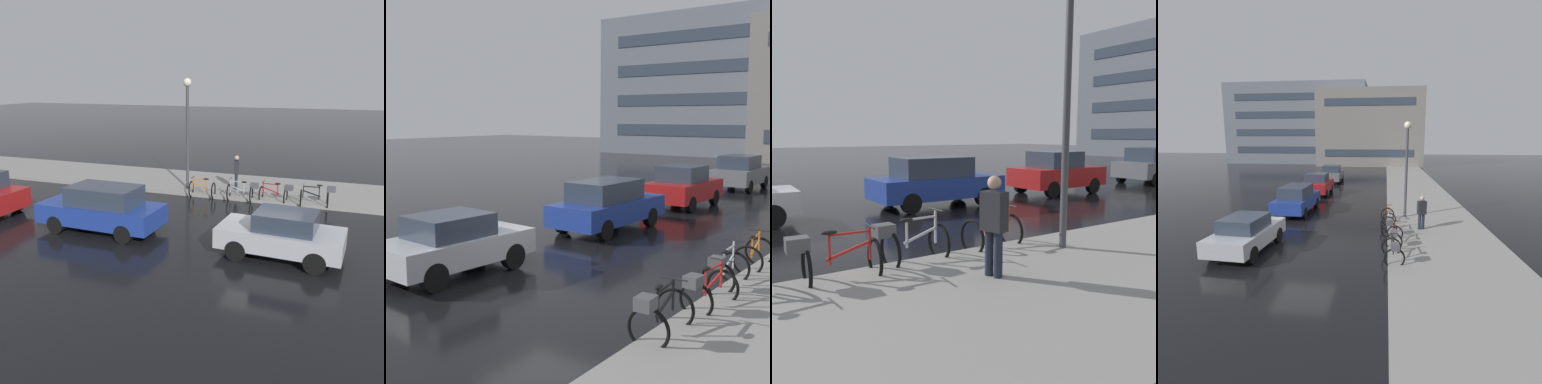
{
  "view_description": "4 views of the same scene",
  "coord_description": "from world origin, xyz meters",
  "views": [
    {
      "loc": [
        -14.27,
        -2.69,
        5.23
      ],
      "look_at": [
        0.11,
        2.71,
        1.2
      ],
      "focal_mm": 40.0,
      "sensor_mm": 36.0,
      "label": 1
    },
    {
      "loc": [
        7.75,
        -9.09,
        3.72
      ],
      "look_at": [
        -0.41,
        1.85,
        1.78
      ],
      "focal_mm": 50.0,
      "sensor_mm": 36.0,
      "label": 2
    },
    {
      "loc": [
        10.45,
        -1.75,
        2.41
      ],
      "look_at": [
        0.85,
        4.71,
        0.84
      ],
      "focal_mm": 40.0,
      "sensor_mm": 36.0,
      "label": 3
    },
    {
      "loc": [
        3.45,
        -11.83,
        4.5
      ],
      "look_at": [
        1.68,
        3.03,
        1.76
      ],
      "focal_mm": 28.0,
      "sensor_mm": 36.0,
      "label": 4
    }
  ],
  "objects": [
    {
      "name": "building_facade_side",
      "position": [
        -11.97,
        42.16,
        6.72
      ],
      "size": [
        23.91,
        9.92,
        13.45
      ],
      "color": "slate",
      "rests_on": "ground"
    },
    {
      "name": "sidewalk_kerb",
      "position": [
        6.0,
        10.0,
        0.07
      ],
      "size": [
        4.8,
        60.0,
        0.14
      ],
      "primitive_type": "cube",
      "color": "gray",
      "rests_on": "ground"
    },
    {
      "name": "car_grey",
      "position": [
        -1.92,
        17.83,
        0.87
      ],
      "size": [
        2.04,
        3.98,
        1.74
      ],
      "color": "slate",
      "rests_on": "ground"
    },
    {
      "name": "car_red",
      "position": [
        -1.9,
        11.13,
        0.84
      ],
      "size": [
        1.99,
        3.77,
        1.71
      ],
      "color": "#AD1919",
      "rests_on": "ground"
    },
    {
      "name": "car_blue",
      "position": [
        -1.84,
        5.37,
        0.84
      ],
      "size": [
        1.9,
        4.4,
        1.66
      ],
      "color": "navy",
      "rests_on": "ground"
    },
    {
      "name": "streetlamp",
      "position": [
        4.57,
        4.61,
        3.48
      ],
      "size": [
        0.39,
        0.39,
        5.32
      ],
      "color": "#424247",
      "rests_on": "ground"
    },
    {
      "name": "bicycle_farthest",
      "position": [
        3.64,
        3.54,
        0.4
      ],
      "size": [
        0.81,
        1.16,
        0.94
      ],
      "color": "black",
      "rests_on": "ground"
    },
    {
      "name": "ground_plane",
      "position": [
        0.0,
        0.0,
        0.0
      ],
      "size": [
        140.0,
        140.0,
        0.0
      ],
      "primitive_type": "plane",
      "color": "black"
    },
    {
      "name": "car_silver",
      "position": [
        -2.0,
        -0.96,
        0.74
      ],
      "size": [
        1.95,
        3.79,
        1.46
      ],
      "color": "#B2B5BA",
      "rests_on": "ground"
    },
    {
      "name": "building_facade_main",
      "position": [
        0.83,
        38.82,
        5.9
      ],
      "size": [
        16.46,
        9.83,
        11.8
      ],
      "color": "gray",
      "rests_on": "ground"
    },
    {
      "name": "bicycle_second",
      "position": [
        3.87,
        0.17,
        0.48
      ],
      "size": [
        0.79,
        1.43,
        0.94
      ],
      "color": "black",
      "rests_on": "ground"
    },
    {
      "name": "pedestrian",
      "position": [
        5.21,
        2.35,
        1.0
      ],
      "size": [
        0.45,
        0.34,
        1.77
      ],
      "color": "#1E2333",
      "rests_on": "ground"
    },
    {
      "name": "bicycle_nearest",
      "position": [
        3.79,
        -1.56,
        0.51
      ],
      "size": [
        0.84,
        1.44,
        1.01
      ],
      "color": "black",
      "rests_on": "ground"
    },
    {
      "name": "bicycle_third",
      "position": [
        3.65,
        1.62,
        0.49
      ],
      "size": [
        0.8,
        1.36,
        1.03
      ],
      "color": "black",
      "rests_on": "ground"
    }
  ]
}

